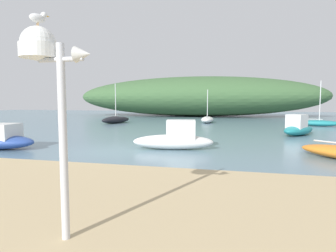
% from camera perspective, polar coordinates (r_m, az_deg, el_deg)
% --- Properties ---
extents(ground_plane, '(120.00, 120.00, 0.00)m').
position_cam_1_polar(ground_plane, '(13.47, -10.15, -4.98)').
color(ground_plane, slate).
extents(distant_hill, '(40.39, 13.20, 6.41)m').
position_cam_1_polar(distant_hill, '(46.51, 5.61, 5.95)').
color(distant_hill, '#3D6038').
rests_on(distant_hill, ground).
extents(mast_structure, '(1.12, 0.55, 3.19)m').
position_cam_1_polar(mast_structure, '(4.62, -23.58, 11.53)').
color(mast_structure, silver).
rests_on(mast_structure, beach_sand).
extents(seagull_on_radar, '(0.20, 0.30, 0.22)m').
position_cam_1_polar(seagull_on_radar, '(4.82, -24.73, 19.32)').
color(seagull_on_radar, orange).
rests_on(seagull_on_radar, mast_structure).
extents(motorboat_centre_water, '(3.05, 3.72, 1.45)m').
position_cam_1_polar(motorboat_centre_water, '(21.38, 24.80, -0.31)').
color(motorboat_centre_water, teal).
rests_on(motorboat_centre_water, ground).
extents(sailboat_outer_mooring, '(3.94, 1.84, 4.31)m').
position_cam_1_polar(sailboat_outer_mooring, '(30.49, 28.24, 0.55)').
color(sailboat_outer_mooring, teal).
rests_on(sailboat_outer_mooring, ground).
extents(motorboat_mid_channel, '(4.03, 1.74, 1.42)m').
position_cam_1_polar(motorboat_mid_channel, '(13.67, 1.46, -2.57)').
color(motorboat_mid_channel, white).
rests_on(motorboat_mid_channel, ground).
extents(sailboat_by_sandbar, '(1.39, 3.83, 3.65)m').
position_cam_1_polar(sailboat_by_sandbar, '(31.64, 7.95, 1.31)').
color(sailboat_by_sandbar, white).
rests_on(sailboat_by_sandbar, ground).
extents(sailboat_west_reach, '(2.59, 4.28, 4.28)m').
position_cam_1_polar(sailboat_west_reach, '(31.12, -10.51, 1.26)').
color(sailboat_west_reach, black).
rests_on(sailboat_west_reach, ground).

